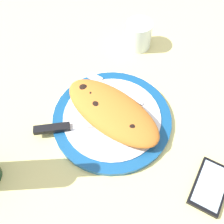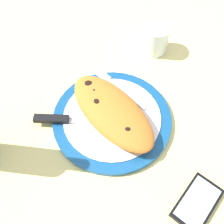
# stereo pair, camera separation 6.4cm
# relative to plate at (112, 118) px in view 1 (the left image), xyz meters

# --- Properties ---
(ground_plane) EXTENTS (1.50, 1.50, 0.03)m
(ground_plane) POSITION_rel_plate_xyz_m (0.00, 0.00, -0.02)
(ground_plane) COLOR #E5D684
(plate) EXTENTS (0.30, 0.30, 0.02)m
(plate) POSITION_rel_plate_xyz_m (0.00, 0.00, 0.00)
(plate) COLOR navy
(plate) RESTS_ON ground_plane
(calzone) EXTENTS (0.29, 0.19, 0.05)m
(calzone) POSITION_rel_plate_xyz_m (0.00, -0.00, 0.03)
(calzone) COLOR orange
(calzone) RESTS_ON plate
(fork) EXTENTS (0.17, 0.05, 0.00)m
(fork) POSITION_rel_plate_xyz_m (0.04, -0.08, 0.01)
(fork) COLOR silver
(fork) RESTS_ON plate
(knife) EXTENTS (0.21, 0.14, 0.01)m
(knife) POSITION_rel_plate_xyz_m (0.09, 0.07, 0.01)
(knife) COLOR silver
(knife) RESTS_ON plate
(smartphone) EXTENTS (0.08, 0.12, 0.01)m
(smartphone) POSITION_rel_plate_xyz_m (-0.26, 0.07, -0.00)
(smartphone) COLOR black
(smartphone) RESTS_ON ground_plane
(water_glass) EXTENTS (0.08, 0.08, 0.08)m
(water_glass) POSITION_rel_plate_xyz_m (0.04, -0.28, 0.03)
(water_glass) COLOR silver
(water_glass) RESTS_ON ground_plane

